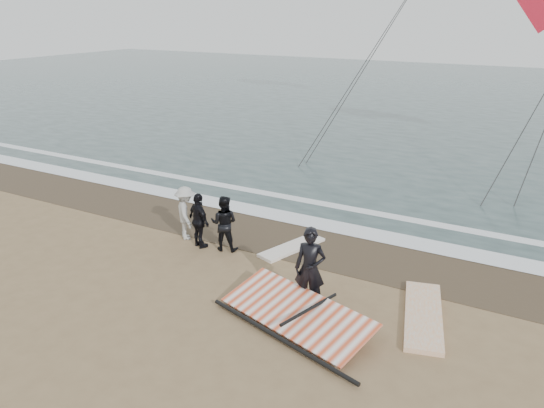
# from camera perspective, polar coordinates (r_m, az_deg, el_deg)

# --- Properties ---
(ground) EXTENTS (120.00, 120.00, 0.00)m
(ground) POSITION_cam_1_polar(r_m,az_deg,el_deg) (11.59, -2.32, -12.99)
(ground) COLOR #8C704C
(ground) RESTS_ON ground
(sea) EXTENTS (120.00, 54.00, 0.02)m
(sea) POSITION_cam_1_polar(r_m,az_deg,el_deg) (42.03, 22.12, 10.18)
(sea) COLOR #233838
(sea) RESTS_ON ground
(wet_sand) EXTENTS (120.00, 2.80, 0.01)m
(wet_sand) POSITION_cam_1_polar(r_m,az_deg,el_deg) (15.12, 6.59, -4.68)
(wet_sand) COLOR #4C3D2B
(wet_sand) RESTS_ON ground
(foam_near) EXTENTS (120.00, 0.90, 0.01)m
(foam_near) POSITION_cam_1_polar(r_m,az_deg,el_deg) (16.31, 8.51, -2.77)
(foam_near) COLOR white
(foam_near) RESTS_ON sea
(foam_far) EXTENTS (120.00, 0.45, 0.01)m
(foam_far) POSITION_cam_1_polar(r_m,az_deg,el_deg) (17.80, 10.47, -0.87)
(foam_far) COLOR white
(foam_far) RESTS_ON sea
(man_main) EXTENTS (0.77, 0.58, 1.91)m
(man_main) POSITION_cam_1_polar(r_m,az_deg,el_deg) (11.83, 4.11, -6.92)
(man_main) COLOR black
(man_main) RESTS_ON ground
(board_white) EXTENTS (1.46, 2.89, 0.11)m
(board_white) POSITION_cam_1_polar(r_m,az_deg,el_deg) (12.29, 15.97, -11.42)
(board_white) COLOR white
(board_white) RESTS_ON ground
(board_cream) EXTENTS (1.21, 2.21, 0.09)m
(board_cream) POSITION_cam_1_polar(r_m,az_deg,el_deg) (14.95, 2.17, -4.69)
(board_cream) COLOR silver
(board_cream) RESTS_ON ground
(trio_cluster) EXTENTS (2.43, 1.23, 1.60)m
(trio_cluster) POSITION_cam_1_polar(r_m,az_deg,el_deg) (15.09, -7.63, -1.52)
(trio_cluster) COLOR black
(trio_cluster) RESTS_ON ground
(sail_rig) EXTENTS (3.86, 2.58, 0.49)m
(sail_rig) POSITION_cam_1_polar(r_m,az_deg,el_deg) (11.70, 2.66, -11.54)
(sail_rig) COLOR black
(sail_rig) RESTS_ON ground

